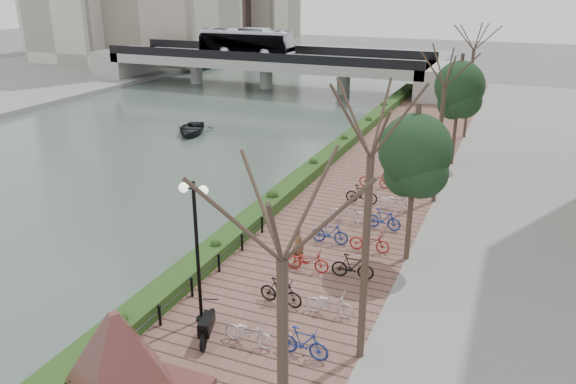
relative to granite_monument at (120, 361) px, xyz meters
The scene contains 13 objects.
ground 4.31m from the granite_monument, 136.68° to the left, with size 220.00×220.00×0.00m, color #59595B.
river_water 32.90m from the granite_monument, 122.77° to the left, with size 30.00×130.00×0.02m, color #495B51.
promenade 20.23m from the granite_monument, 86.51° to the left, with size 8.00×75.00×0.50m, color brown.
hedge 22.75m from the granite_monument, 95.49° to the left, with size 1.10×56.00×0.60m, color #1F3714.
chain_fence 4.95m from the granite_monument, 106.57° to the left, with size 0.10×14.10×0.70m.
granite_monument is the anchor object (origin of this frame).
lamppost 4.89m from the granite_monument, 93.49° to the left, with size 1.02×0.32×4.99m.
motorcycle 3.79m from the granite_monument, 82.99° to the left, with size 0.52×1.65×1.03m, color black, non-canonical shape.
pedestrian 9.59m from the granite_monument, 82.63° to the left, with size 0.58×0.38×1.60m, color brown.
bicycle_parking 11.98m from the granite_monument, 76.84° to the left, with size 2.40×17.32×1.00m.
street_trees 16.25m from the granite_monument, 71.14° to the left, with size 3.20×37.12×6.80m.
bridge 51.02m from the granite_monument, 110.99° to the left, with size 36.00×10.77×6.50m.
boat 30.91m from the granite_monument, 118.59° to the left, with size 2.88×4.03×0.83m, color black.
Camera 1 is at (11.49, -12.09, 11.27)m, focal length 35.00 mm.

